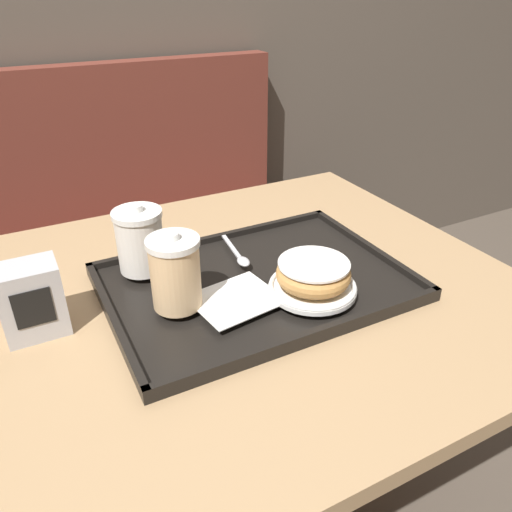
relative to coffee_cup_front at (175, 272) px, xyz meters
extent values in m
cube|color=brown|center=(0.04, 0.87, -0.61)|extent=(1.36, 0.44, 0.45)
cube|color=brown|center=(0.04, 1.05, -0.11)|extent=(1.36, 0.08, 0.55)
cube|color=tan|center=(0.12, 0.03, -0.10)|extent=(1.00, 0.85, 0.03)
cylinder|color=#333338|center=(0.12, 0.03, -0.47)|extent=(0.08, 0.08, 0.72)
cube|color=black|center=(0.15, 0.02, -0.08)|extent=(0.52, 0.37, 0.01)
cube|color=black|center=(0.15, -0.16, -0.07)|extent=(0.52, 0.01, 0.01)
cube|color=black|center=(0.15, 0.20, -0.07)|extent=(0.52, 0.01, 0.01)
cube|color=black|center=(-0.10, 0.02, -0.07)|extent=(0.01, 0.37, 0.01)
cube|color=black|center=(0.41, 0.02, -0.07)|extent=(0.01, 0.37, 0.01)
cube|color=white|center=(0.09, -0.03, -0.06)|extent=(0.15, 0.13, 0.00)
cylinder|color=#E0B784|center=(0.00, 0.00, -0.01)|extent=(0.08, 0.08, 0.11)
cylinder|color=white|center=(0.00, 0.00, 0.05)|extent=(0.08, 0.08, 0.01)
cylinder|color=white|center=(0.00, 0.00, 0.06)|extent=(0.02, 0.02, 0.01)
cylinder|color=white|center=(-0.02, 0.14, -0.01)|extent=(0.08, 0.08, 0.10)
cylinder|color=white|center=(-0.02, 0.14, 0.05)|extent=(0.09, 0.09, 0.01)
cylinder|color=white|center=(-0.02, 0.14, 0.06)|extent=(0.02, 0.02, 0.01)
cylinder|color=white|center=(0.21, -0.07, -0.06)|extent=(0.15, 0.15, 0.01)
torus|color=white|center=(0.21, -0.07, -0.05)|extent=(0.15, 0.15, 0.01)
torus|color=tan|center=(0.21, -0.07, -0.03)|extent=(0.12, 0.12, 0.04)
cylinder|color=white|center=(0.21, -0.07, -0.01)|extent=(0.12, 0.12, 0.00)
ellipsoid|color=silver|center=(0.15, 0.07, -0.05)|extent=(0.03, 0.04, 0.01)
cube|color=silver|center=(0.16, 0.13, -0.06)|extent=(0.02, 0.10, 0.00)
cube|color=#B7B7BC|center=(-0.21, 0.06, -0.03)|extent=(0.09, 0.07, 0.12)
cube|color=black|center=(-0.21, 0.03, -0.02)|extent=(0.05, 0.00, 0.06)
camera|label=1|loc=(-0.20, -0.65, 0.40)|focal=35.00mm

